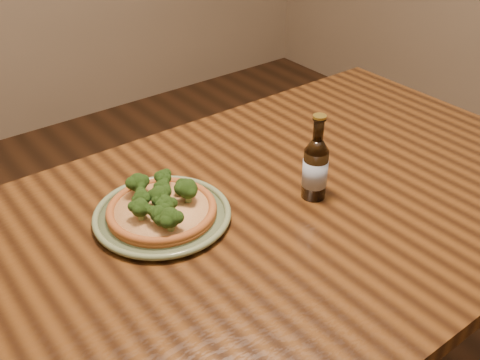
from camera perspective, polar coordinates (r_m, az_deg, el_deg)
table at (r=1.25m, az=1.62°, el=-7.11°), size 1.60×0.90×0.75m
plate at (r=1.19m, az=-7.90°, el=-3.55°), size 0.29×0.29×0.02m
pizza at (r=1.17m, az=-7.97°, el=-2.73°), size 0.23×0.23×0.07m
beer_bottle at (r=1.22m, az=7.66°, el=1.25°), size 0.06×0.06×0.20m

